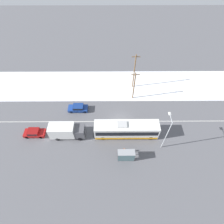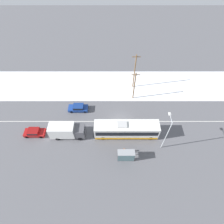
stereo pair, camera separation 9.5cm
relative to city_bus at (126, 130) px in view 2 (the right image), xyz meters
name	(u,v)px [view 2 (the right image)]	position (x,y,z in m)	size (l,w,h in m)	color
ground_plane	(120,121)	(-0.94, 3.13, -1.76)	(120.00, 120.00, 0.00)	#56565B
snow_lot	(119,85)	(-0.94, 14.04, -1.70)	(80.00, 10.51, 0.12)	white
lane_marking_center	(120,121)	(-0.94, 3.13, -1.76)	(60.00, 0.12, 0.00)	silver
city_bus	(126,130)	(0.00, 0.00, 0.00)	(12.09, 2.57, 3.60)	white
box_truck	(66,131)	(-11.39, -0.22, 0.02)	(6.60, 2.30, 3.25)	silver
sedan_car	(78,108)	(-10.06, 6.23, -0.96)	(4.21, 1.80, 1.46)	navy
parked_car_near_truck	(34,132)	(-17.87, 0.01, -0.96)	(4.02, 1.80, 1.46)	maroon
pedestrian_at_stop	(124,150)	(-0.55, -3.94, -0.70)	(0.62, 0.28, 1.72)	#23232D
bus_shelter	(126,156)	(-0.30, -5.25, -0.08)	(2.99, 1.20, 2.40)	gray
streetlamp	(167,131)	(6.47, -2.43, 3.24)	(0.36, 2.24, 8.08)	#9EA3A8
utility_pole_roadside	(134,86)	(2.08, 9.74, 2.14)	(1.80, 0.24, 7.43)	brown
utility_pole_snowlot	(134,72)	(2.34, 13.54, 2.95)	(1.80, 0.24, 9.03)	brown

